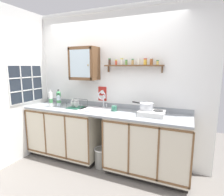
# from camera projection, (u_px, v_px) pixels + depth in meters

# --- Properties ---
(floor) EXTENTS (5.90, 5.90, 0.00)m
(floor) POSITION_uv_depth(u_px,v_px,m) (91.00, 176.00, 2.87)
(floor) COLOR slate
(floor) RESTS_ON ground
(back_wall) EXTENTS (3.50, 0.07, 2.69)m
(back_wall) POSITION_uv_depth(u_px,v_px,m) (110.00, 86.00, 3.31)
(back_wall) COLOR white
(back_wall) RESTS_ON ground
(side_wall_left) EXTENTS (0.05, 3.51, 2.69)m
(side_wall_left) POSITION_uv_depth(u_px,v_px,m) (3.00, 88.00, 3.00)
(side_wall_left) COLOR white
(side_wall_left) RESTS_ON ground
(lower_cabinet_run) EXTENTS (1.37, 0.62, 0.93)m
(lower_cabinet_run) POSITION_uv_depth(u_px,v_px,m) (66.00, 132.00, 3.46)
(lower_cabinet_run) COLOR black
(lower_cabinet_run) RESTS_ON ground
(lower_cabinet_run_right) EXTENTS (1.29, 0.62, 0.93)m
(lower_cabinet_run_right) POSITION_uv_depth(u_px,v_px,m) (148.00, 146.00, 2.85)
(lower_cabinet_run_right) COLOR black
(lower_cabinet_run_right) RESTS_ON ground
(countertop) EXTENTS (2.86, 0.64, 0.03)m
(countertop) POSITION_uv_depth(u_px,v_px,m) (102.00, 111.00, 3.08)
(countertop) COLOR gray
(countertop) RESTS_ON lower_cabinet_run
(backsplash) EXTENTS (2.86, 0.02, 0.08)m
(backsplash) POSITION_uv_depth(u_px,v_px,m) (109.00, 105.00, 3.33)
(backsplash) COLOR gray
(backsplash) RESTS_ON countertop
(sink) EXTENTS (0.55, 0.41, 0.41)m
(sink) POSITION_uv_depth(u_px,v_px,m) (97.00, 110.00, 3.15)
(sink) COLOR silver
(sink) RESTS_ON countertop
(hot_plate_stove) EXTENTS (0.38, 0.32, 0.08)m
(hot_plate_stove) POSITION_uv_depth(u_px,v_px,m) (152.00, 113.00, 2.76)
(hot_plate_stove) COLOR silver
(hot_plate_stove) RESTS_ON countertop
(saucepan) EXTENTS (0.36, 0.21, 0.10)m
(saucepan) POSITION_uv_depth(u_px,v_px,m) (146.00, 106.00, 2.80)
(saucepan) COLOR silver
(saucepan) RESTS_ON hot_plate_stove
(bottle_opaque_white_0) EXTENTS (0.07, 0.07, 0.31)m
(bottle_opaque_white_0) POSITION_uv_depth(u_px,v_px,m) (51.00, 99.00, 3.35)
(bottle_opaque_white_0) COLOR white
(bottle_opaque_white_0) RESTS_ON countertop
(bottle_water_clear_1) EXTENTS (0.08, 0.08, 0.24)m
(bottle_water_clear_1) POSITION_uv_depth(u_px,v_px,m) (59.00, 100.00, 3.43)
(bottle_water_clear_1) COLOR silver
(bottle_water_clear_1) RESTS_ON countertop
(bottle_soda_green_2) EXTENTS (0.08, 0.08, 0.29)m
(bottle_soda_green_2) POSITION_uv_depth(u_px,v_px,m) (59.00, 98.00, 3.53)
(bottle_soda_green_2) COLOR #4CB266
(bottle_soda_green_2) RESTS_ON countertop
(dish_rack) EXTENTS (0.31, 0.25, 0.16)m
(dish_rack) POSITION_uv_depth(u_px,v_px,m) (77.00, 106.00, 3.27)
(dish_rack) COLOR #26664C
(dish_rack) RESTS_ON countertop
(mug) EXTENTS (0.10, 0.11, 0.09)m
(mug) POSITION_uv_depth(u_px,v_px,m) (114.00, 108.00, 3.05)
(mug) COLOR #337259
(mug) RESTS_ON countertop
(wall_cabinet) EXTENTS (0.49, 0.32, 0.57)m
(wall_cabinet) POSITION_uv_depth(u_px,v_px,m) (84.00, 64.00, 3.24)
(wall_cabinet) COLOR brown
(spice_shelf) EXTENTS (0.98, 0.14, 0.23)m
(spice_shelf) POSITION_uv_depth(u_px,v_px,m) (133.00, 64.00, 2.97)
(spice_shelf) COLOR brown
(warning_sign) EXTENTS (0.16, 0.01, 0.26)m
(warning_sign) POSITION_uv_depth(u_px,v_px,m) (102.00, 94.00, 3.36)
(warning_sign) COLOR #B2261E
(window) EXTENTS (0.03, 0.75, 0.70)m
(window) POSITION_uv_depth(u_px,v_px,m) (27.00, 84.00, 3.38)
(window) COLOR #262D38
(trash_bin) EXTENTS (0.25, 0.25, 0.34)m
(trash_bin) POSITION_uv_depth(u_px,v_px,m) (101.00, 157.00, 3.10)
(trash_bin) COLOR gray
(trash_bin) RESTS_ON ground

